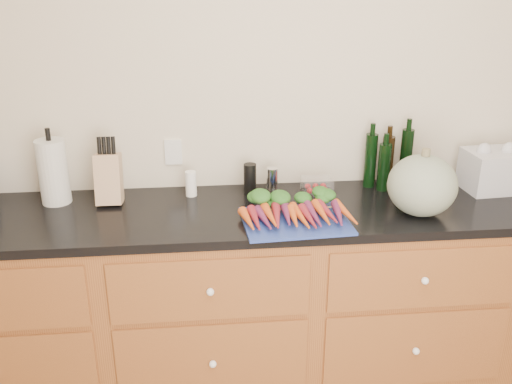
{
  "coord_description": "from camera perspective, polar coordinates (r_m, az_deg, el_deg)",
  "views": [
    {
      "loc": [
        -0.46,
        -1.02,
        1.96
      ],
      "look_at": [
        -0.24,
        1.2,
        1.06
      ],
      "focal_mm": 40.0,
      "sensor_mm": 36.0,
      "label": 1
    }
  ],
  "objects": [
    {
      "name": "paper_towel",
      "position": [
        2.71,
        -19.62,
        1.91
      ],
      "size": [
        0.13,
        0.13,
        0.29
      ],
      "primitive_type": "cylinder",
      "color": "silver",
      "rests_on": "countertop"
    },
    {
      "name": "canister_chrome",
      "position": [
        2.69,
        1.63,
        1.16
      ],
      "size": [
        0.05,
        0.05,
        0.12
      ],
      "primitive_type": "cylinder",
      "color": "silver",
      "rests_on": "countertop"
    },
    {
      "name": "grocery_bag",
      "position": [
        2.95,
        22.61,
        1.99
      ],
      "size": [
        0.28,
        0.23,
        0.19
      ],
      "primitive_type": null,
      "rotation": [
        0.0,
        0.0,
        0.07
      ],
      "color": "silver",
      "rests_on": "countertop"
    },
    {
      "name": "cabinets",
      "position": [
        2.8,
        4.82,
        -10.69
      ],
      "size": [
        3.6,
        0.64,
        0.9
      ],
      "color": "brown",
      "rests_on": "ground"
    },
    {
      "name": "knife_block",
      "position": [
        2.66,
        -14.51,
        1.29
      ],
      "size": [
        0.11,
        0.11,
        0.23
      ],
      "primitive_type": "cube",
      "color": "tan",
      "rests_on": "countertop"
    },
    {
      "name": "countertop",
      "position": [
        2.58,
        5.14,
        -1.85
      ],
      "size": [
        3.64,
        0.62,
        0.04
      ],
      "primitive_type": "cube",
      "color": "black",
      "rests_on": "cabinets"
    },
    {
      "name": "wall_back",
      "position": [
        2.76,
        4.19,
        8.13
      ],
      "size": [
        4.1,
        0.05,
        2.6
      ],
      "primitive_type": "cube",
      "color": "beige",
      "rests_on": "ground"
    },
    {
      "name": "cutting_board",
      "position": [
        2.41,
        3.97,
        -2.9
      ],
      "size": [
        0.46,
        0.36,
        0.01
      ],
      "primitive_type": "cube",
      "rotation": [
        0.0,
        0.0,
        0.06
      ],
      "color": "navy",
      "rests_on": "countertop"
    },
    {
      "name": "grinder_salt",
      "position": [
        2.68,
        -6.53,
        0.83
      ],
      "size": [
        0.05,
        0.05,
        0.12
      ],
      "primitive_type": "cylinder",
      "color": "white",
      "rests_on": "countertop"
    },
    {
      "name": "grinder_pepper",
      "position": [
        2.68,
        -0.61,
        1.32
      ],
      "size": [
        0.06,
        0.06,
        0.15
      ],
      "primitive_type": "cylinder",
      "color": "black",
      "rests_on": "countertop"
    },
    {
      "name": "bottles",
      "position": [
        2.82,
        12.99,
        3.0
      ],
      "size": [
        0.23,
        0.12,
        0.28
      ],
      "color": "black",
      "rests_on": "countertop"
    },
    {
      "name": "carrots",
      "position": [
        2.43,
        3.86,
        -1.92
      ],
      "size": [
        0.45,
        0.31,
        0.06
      ],
      "color": "#E3571A",
      "rests_on": "cutting_board"
    },
    {
      "name": "squash",
      "position": [
        2.54,
        16.28,
        0.64
      ],
      "size": [
        0.3,
        0.3,
        0.27
      ],
      "primitive_type": "ellipsoid",
      "color": "slate",
      "rests_on": "countertop"
    },
    {
      "name": "tomato_box",
      "position": [
        2.73,
        6.1,
        0.67
      ],
      "size": [
        0.14,
        0.11,
        0.07
      ],
      "primitive_type": "cube",
      "color": "white",
      "rests_on": "countertop"
    }
  ]
}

